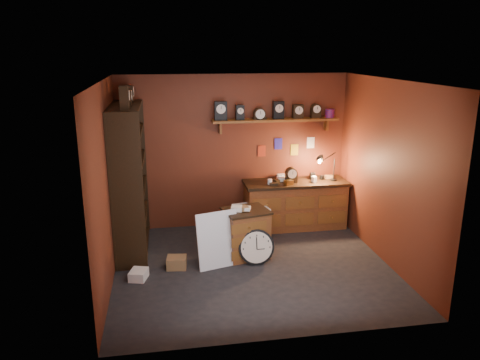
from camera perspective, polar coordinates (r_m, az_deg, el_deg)
name	(u,v)px	position (r m, az deg, el deg)	size (l,w,h in m)	color
floor	(253,267)	(7.03, 1.59, -10.54)	(4.00, 4.00, 0.00)	black
room_shell	(256,151)	(6.56, 1.91, 3.51)	(4.02, 3.62, 2.71)	maroon
shelving_unit	(128,173)	(7.42, -13.55, 0.80)	(0.47, 1.60, 2.58)	black
workbench	(295,202)	(8.41, 6.73, -2.63)	(1.82, 0.66, 1.36)	brown
low_cabinet	(246,231)	(7.21, 0.74, -6.26)	(0.77, 0.69, 0.84)	brown
big_round_clock	(256,247)	(7.03, 1.99, -8.17)	(0.54, 0.17, 0.54)	black
white_panel	(218,266)	(7.07, -2.65, -10.39)	(0.64, 0.03, 0.85)	silver
mini_fridge	(251,221)	(8.00, 1.35, -5.08)	(0.61, 0.63, 0.53)	silver
floor_box_a	(177,262)	(7.02, -7.73, -9.93)	(0.28, 0.24, 0.17)	olive
floor_box_b	(139,275)	(6.81, -12.26, -11.21)	(0.22, 0.26, 0.13)	white
floor_box_c	(232,237)	(7.82, -0.92, -6.91)	(0.27, 0.22, 0.20)	olive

